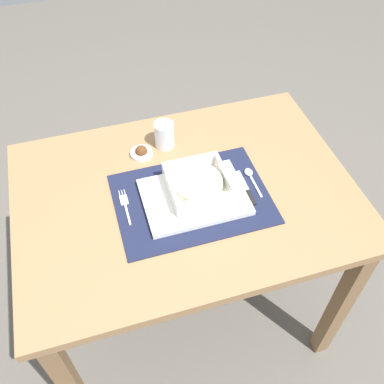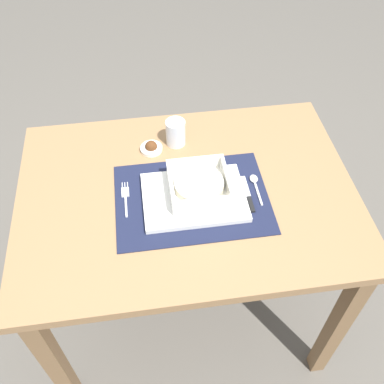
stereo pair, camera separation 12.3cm
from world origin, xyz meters
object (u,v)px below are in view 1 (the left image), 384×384
at_px(dining_table, 186,214).
at_px(drinking_glass, 164,136).
at_px(bread_knife, 241,193).
at_px(butter_knife, 247,190).
at_px(spoon, 250,175).
at_px(porridge_bowl, 198,185).
at_px(fork, 125,204).
at_px(condiment_saucer, 141,152).

bearing_deg(dining_table, drinking_glass, 91.91).
bearing_deg(dining_table, bread_knife, -21.18).
relative_size(bread_knife, drinking_glass, 1.54).
xyz_separation_m(butter_knife, bread_knife, (-0.02, -0.01, 0.00)).
relative_size(dining_table, spoon, 8.42).
height_order(spoon, butter_knife, spoon).
distance_m(dining_table, porridge_bowl, 0.15).
height_order(dining_table, fork, fork).
relative_size(porridge_bowl, drinking_glass, 1.97).
bearing_deg(spoon, porridge_bowl, -171.00).
distance_m(porridge_bowl, fork, 0.21).
bearing_deg(dining_table, butter_knife, -16.01).
distance_m(butter_knife, bread_knife, 0.02).
xyz_separation_m(dining_table, butter_knife, (0.17, -0.05, 0.11)).
distance_m(bread_knife, drinking_glass, 0.31).
xyz_separation_m(dining_table, spoon, (0.20, 0.00, 0.11)).
height_order(fork, butter_knife, butter_knife).
bearing_deg(porridge_bowl, dining_table, 150.85).
xyz_separation_m(butter_knife, drinking_glass, (-0.18, 0.26, 0.03)).
bearing_deg(porridge_bowl, bread_knife, -18.79).
xyz_separation_m(spoon, condiment_saucer, (-0.29, 0.19, 0.00)).
bearing_deg(bread_knife, butter_knife, 24.58).
relative_size(fork, bread_knife, 0.99).
bearing_deg(condiment_saucer, drinking_glass, 15.70).
height_order(dining_table, butter_knife, butter_knife).
bearing_deg(fork, butter_knife, -8.39).
distance_m(spoon, condiment_saucer, 0.35).
bearing_deg(drinking_glass, dining_table, -88.09).
height_order(dining_table, drinking_glass, drinking_glass).
distance_m(dining_table, condiment_saucer, 0.24).
bearing_deg(drinking_glass, spoon, -45.34).
distance_m(fork, drinking_glass, 0.27).
relative_size(dining_table, drinking_glass, 11.52).
xyz_separation_m(fork, spoon, (0.38, 0.00, 0.00)).
distance_m(dining_table, spoon, 0.23).
xyz_separation_m(bread_knife, drinking_glass, (-0.16, 0.27, 0.03)).
height_order(dining_table, porridge_bowl, porridge_bowl).
relative_size(spoon, butter_knife, 0.85).
distance_m(fork, butter_knife, 0.35).
bearing_deg(condiment_saucer, bread_knife, -46.07).
bearing_deg(porridge_bowl, spoon, 6.22).
height_order(butter_knife, bread_knife, same).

